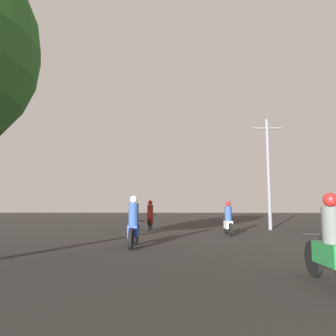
% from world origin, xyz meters
% --- Properties ---
extents(motorcycle_green, '(0.60, 2.08, 1.55)m').
position_xyz_m(motorcycle_green, '(1.95, 6.17, 0.62)').
color(motorcycle_green, black).
rests_on(motorcycle_green, ground_plane).
extents(motorcycle_blue, '(0.60, 1.97, 1.64)m').
position_xyz_m(motorcycle_blue, '(-2.01, 11.19, 0.65)').
color(motorcycle_blue, black).
rests_on(motorcycle_blue, ground_plane).
extents(motorcycle_white, '(0.60, 1.87, 1.53)m').
position_xyz_m(motorcycle_white, '(1.76, 15.66, 0.61)').
color(motorcycle_white, black).
rests_on(motorcycle_white, ground_plane).
extents(motorcycle_red, '(0.60, 2.12, 1.61)m').
position_xyz_m(motorcycle_red, '(-2.02, 18.51, 0.64)').
color(motorcycle_red, black).
rests_on(motorcycle_red, ground_plane).
extents(utility_pole_far, '(1.60, 0.20, 6.17)m').
position_xyz_m(utility_pole_far, '(4.55, 18.73, 3.24)').
color(utility_pole_far, slate).
rests_on(utility_pole_far, ground_plane).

